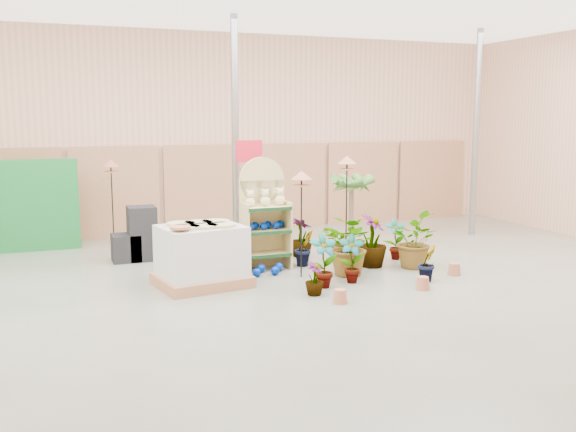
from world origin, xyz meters
name	(u,v)px	position (x,y,z in m)	size (l,w,h in m)	color
room	(284,144)	(0.00, 0.91, 2.21)	(15.20, 12.10, 4.70)	#646557
display_shelf	(264,218)	(0.11, 2.18, 0.88)	(0.81, 0.51, 1.94)	tan
teddy_bears	(266,199)	(0.13, 2.09, 1.23)	(0.71, 0.18, 0.30)	beige
gazing_balls_shelf	(266,225)	(0.11, 2.08, 0.76)	(0.71, 0.24, 0.14)	#00228F
gazing_balls_floor	(268,270)	(0.01, 1.68, 0.07)	(0.63, 0.39, 0.15)	#00228F
pallet_stack	(202,255)	(-1.20, 1.35, 0.48)	(1.50, 1.32, 0.99)	#9A6646
charcoal_planters	(137,238)	(-1.90, 3.54, 0.42)	(0.80, 0.50, 1.00)	black
trellis_stock	(25,206)	(-3.80, 5.20, 0.90)	(2.00, 0.30, 1.80)	#146B29
offer_sign	(249,175)	(0.10, 2.98, 1.57)	(0.50, 0.08, 2.20)	gray
bird_table_front	(301,179)	(0.46, 1.30, 1.63)	(0.34, 0.34, 1.76)	black
bird_table_right	(347,164)	(1.66, 2.09, 1.79)	(0.34, 0.34, 1.93)	black
bird_table_back	(111,166)	(-2.18, 4.86, 1.65)	(0.34, 0.34, 1.78)	black
palm	(352,182)	(2.21, 2.98, 1.35)	(0.70, 0.70, 1.60)	brown
potted_plant_0	(324,261)	(0.52, 0.54, 0.43)	(0.45, 0.30, 0.85)	#3D742B
potted_plant_2	(351,246)	(1.26, 1.08, 0.51)	(0.92, 0.80, 1.02)	#3D742B
potted_plant_3	(372,241)	(1.90, 1.54, 0.47)	(0.52, 0.52, 0.93)	#3D742B
potted_plant_4	(395,239)	(2.58, 1.89, 0.38)	(0.40, 0.27, 0.76)	#3D742B
potted_plant_5	(304,248)	(0.81, 2.03, 0.33)	(0.36, 0.29, 0.65)	#3D742B
potted_plant_6	(343,241)	(1.59, 2.08, 0.38)	(0.69, 0.60, 0.77)	#3D742B
potted_plant_7	(314,279)	(0.23, 0.21, 0.25)	(0.28, 0.28, 0.50)	#3D742B
potted_plant_8	(351,259)	(1.06, 0.66, 0.39)	(0.41, 0.28, 0.78)	#3D742B
potted_plant_9	(427,263)	(2.25, 0.33, 0.30)	(0.33, 0.27, 0.60)	#3D742B
potted_plant_10	(412,240)	(2.53, 1.24, 0.48)	(0.87, 0.76, 0.97)	#3D742B
potted_plant_11	(301,237)	(1.05, 2.75, 0.38)	(0.42, 0.42, 0.75)	#3D742B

